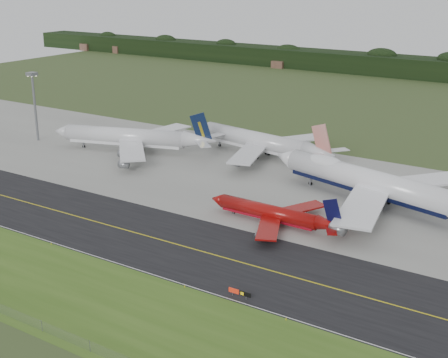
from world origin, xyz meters
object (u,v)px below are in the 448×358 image
at_px(floodlight_mast, 34,94).
at_px(taxiway_sign, 240,293).
at_px(jet_red_737, 275,214).
at_px(jet_navy_gold, 134,138).
at_px(jet_star_tail, 261,142).
at_px(jet_ba_747, 376,184).

bearing_deg(floodlight_mast, taxiway_sign, -25.88).
relative_size(floodlight_mast, taxiway_sign, 5.17).
height_order(jet_red_737, jet_navy_gold, jet_navy_gold).
bearing_deg(jet_star_tail, taxiway_sign, -63.11).
bearing_deg(taxiway_sign, floodlight_mast, 154.12).
xyz_separation_m(jet_navy_gold, jet_star_tail, (42.07, 19.21, 0.07)).
distance_m(jet_star_tail, floodlight_mast, 89.55).
distance_m(jet_ba_747, jet_navy_gold, 92.80).
xyz_separation_m(jet_ba_747, floodlight_mast, (-134.94, -2.11, 11.75)).
distance_m(jet_ba_747, floodlight_mast, 135.47).
distance_m(jet_red_737, jet_navy_gold, 82.62).
bearing_deg(jet_ba_747, jet_star_tail, 153.72).
relative_size(jet_navy_gold, taxiway_sign, 12.00).
bearing_deg(jet_star_tail, jet_navy_gold, -155.46).
bearing_deg(taxiway_sign, jet_navy_gold, 141.05).
xyz_separation_m(jet_red_737, taxiway_sign, (12.17, -37.87, -1.74)).
distance_m(floodlight_mast, taxiway_sign, 145.64).
bearing_deg(jet_navy_gold, jet_red_737, -23.64).
xyz_separation_m(jet_red_737, jet_navy_gold, (-75.66, 33.12, 2.37)).
distance_m(jet_ba_747, jet_red_737, 32.39).
relative_size(jet_star_tail, taxiway_sign, 11.94).
relative_size(jet_ba_747, jet_red_737, 1.89).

